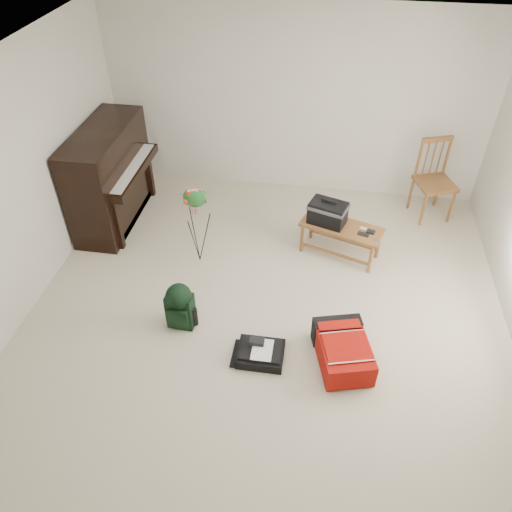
% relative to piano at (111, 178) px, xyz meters
% --- Properties ---
extents(floor, '(5.00, 5.50, 0.01)m').
position_rel_piano_xyz_m(floor, '(2.19, -1.60, -0.60)').
color(floor, beige).
rests_on(floor, ground).
extents(ceiling, '(5.00, 5.50, 0.01)m').
position_rel_piano_xyz_m(ceiling, '(2.19, -1.60, 1.90)').
color(ceiling, white).
rests_on(ceiling, wall_back).
extents(wall_back, '(5.00, 0.04, 2.50)m').
position_rel_piano_xyz_m(wall_back, '(2.19, 1.15, 0.65)').
color(wall_back, beige).
rests_on(wall_back, floor).
extents(wall_left, '(0.04, 5.50, 2.50)m').
position_rel_piano_xyz_m(wall_left, '(-0.31, -1.60, 0.65)').
color(wall_left, beige).
rests_on(wall_left, floor).
extents(piano, '(0.71, 1.50, 1.25)m').
position_rel_piano_xyz_m(piano, '(0.00, 0.00, 0.00)').
color(piano, black).
rests_on(piano, floor).
extents(bench, '(1.02, 0.65, 0.73)m').
position_rel_piano_xyz_m(bench, '(2.79, -0.32, -0.09)').
color(bench, brown).
rests_on(bench, floor).
extents(dining_chair, '(0.58, 0.58, 1.04)m').
position_rel_piano_xyz_m(dining_chair, '(4.07, 0.75, -0.09)').
color(dining_chair, brown).
rests_on(dining_chair, floor).
extents(red_suitcase, '(0.62, 0.79, 0.29)m').
position_rel_piano_xyz_m(red_suitcase, '(3.00, -1.89, -0.44)').
color(red_suitcase, '#B51607').
rests_on(red_suitcase, floor).
extents(black_duffel, '(0.45, 0.36, 0.19)m').
position_rel_piano_xyz_m(black_duffel, '(2.22, -2.02, -0.53)').
color(black_duffel, black).
rests_on(black_duffel, floor).
extents(green_backpack, '(0.28, 0.26, 0.54)m').
position_rel_piano_xyz_m(green_backpack, '(1.35, -1.72, -0.30)').
color(green_backpack, black).
rests_on(green_backpack, floor).
extents(flower_stand, '(0.38, 0.38, 1.03)m').
position_rel_piano_xyz_m(flower_stand, '(1.28, -0.67, -0.10)').
color(flower_stand, black).
rests_on(flower_stand, floor).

